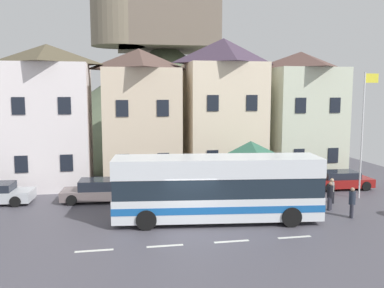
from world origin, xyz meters
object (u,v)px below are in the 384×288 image
townhouse_04 (299,114)px  townhouse_01 (49,116)px  public_bench (237,183)px  townhouse_03 (223,110)px  flagpole (364,127)px  townhouse_02 (140,115)px  pedestrian_00 (330,195)px  pedestrian_01 (352,202)px  hilltop_castle (165,91)px  parked_car_03 (280,183)px  pedestrian_02 (332,190)px  bus_shelter (251,151)px  parked_car_02 (99,191)px  parked_car_01 (341,180)px  transit_bus (217,189)px  pedestrian_03 (318,191)px

townhouse_04 → townhouse_01: bearing=-179.3°
public_bench → townhouse_03: bearing=92.0°
flagpole → townhouse_03: bearing=134.7°
townhouse_04 → townhouse_02: bearing=178.2°
townhouse_01 → pedestrian_00: townhouse_01 is taller
flagpole → pedestrian_01: bearing=-127.7°
townhouse_01 → townhouse_03: bearing=-1.5°
hilltop_castle → flagpole: (9.10, -26.73, -2.30)m
parked_car_03 → pedestrian_02: (2.12, -2.76, 0.05)m
pedestrian_00 → pedestrian_02: pedestrian_00 is taller
townhouse_01 → pedestrian_01: townhouse_01 is taller
hilltop_castle → bus_shelter: (2.27, -25.52, -3.80)m
townhouse_02 → parked_car_02: bearing=-116.6°
townhouse_02 → pedestrian_02: townhouse_02 is taller
parked_car_01 → flagpole: size_ratio=0.51×
pedestrian_00 → townhouse_01: bearing=149.7°
flagpole → parked_car_01: bearing=85.6°
hilltop_castle → parked_car_02: bearing=-106.0°
townhouse_02 → pedestrian_00: 14.83m
parked_car_03 → transit_bus: bearing=-142.2°
townhouse_02 → townhouse_03: bearing=-8.8°
pedestrian_03 → pedestrian_01: bearing=-74.3°
parked_car_03 → pedestrian_03: size_ratio=2.56×
hilltop_castle → transit_bus: bearing=-91.7°
townhouse_03 → pedestrian_00: bearing=-67.4°
pedestrian_00 → pedestrian_01: bearing=-74.4°
townhouse_03 → pedestrian_02: townhouse_03 is taller
public_bench → pedestrian_01: bearing=-60.5°
parked_car_03 → pedestrian_02: size_ratio=2.76×
transit_bus → pedestrian_00: size_ratio=6.65×
townhouse_04 → public_bench: bearing=-147.5°
parked_car_01 → flagpole: flagpole is taller
hilltop_castle → flagpole: hilltop_castle is taller
parked_car_02 → pedestrian_00: pedestrian_00 is taller
pedestrian_01 → townhouse_03: bearing=111.6°
parked_car_01 → parked_car_03: 4.70m
townhouse_04 → parked_car_02: townhouse_04 is taller
townhouse_01 → townhouse_02: size_ratio=1.01×
flagpole → parked_car_03: bearing=155.1°
parked_car_01 → townhouse_02: bearing=160.0°
parked_car_03 → flagpole: flagpole is taller
townhouse_03 → parked_car_01: 9.74m
townhouse_01 → transit_bus: townhouse_01 is taller
parked_car_03 → pedestrian_03: (0.97, -3.23, 0.20)m
pedestrian_00 → pedestrian_03: size_ratio=1.00×
parked_car_01 → parked_car_03: parked_car_03 is taller
townhouse_04 → flagpole: size_ratio=1.25×
parked_car_02 → pedestrian_03: pedestrian_03 is taller
transit_bus → flagpole: bearing=22.8°
parked_car_03 → pedestrian_00: pedestrian_00 is taller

